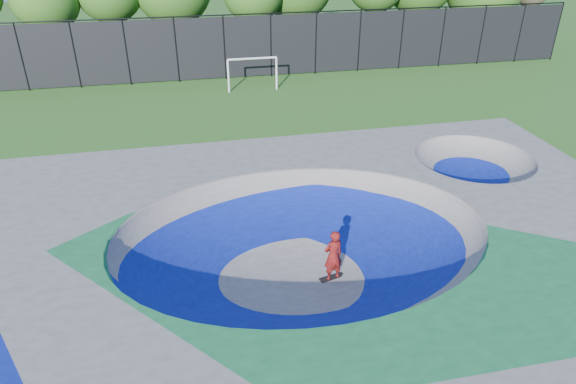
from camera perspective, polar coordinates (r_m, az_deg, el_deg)
name	(u,v)px	position (r m, az deg, el deg)	size (l,w,h in m)	color
ground	(301,271)	(15.65, 1.46, -8.78)	(120.00, 120.00, 0.00)	#2A5C19
skate_deck	(301,251)	(15.21, 1.50, -6.54)	(22.00, 14.00, 1.50)	gray
skater	(333,256)	(14.93, 5.04, -7.06)	(0.60, 0.40, 1.65)	red
skateboard	(332,278)	(15.40, 4.92, -9.48)	(0.78, 0.22, 0.05)	black
soccer_goal	(252,68)	(31.58, -3.97, 13.60)	(3.04, 0.12, 2.01)	silver
fence	(224,46)	(34.03, -7.08, 15.76)	(48.09, 0.09, 4.04)	black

